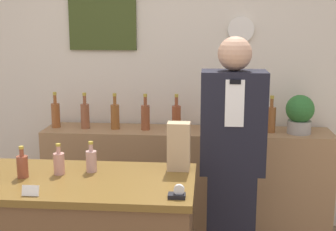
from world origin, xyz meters
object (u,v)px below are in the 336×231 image
Objects in this scene: shopkeeper at (232,163)px; paper_bag at (179,146)px; tape_dispenser at (178,194)px; potted_plant at (300,113)px.

shopkeeper is 0.52m from paper_bag.
shopkeeper reaches higher than tape_dispenser.
potted_plant is 1.06× the size of paper_bag.
potted_plant is 1.70m from tape_dispenser.
paper_bag is 0.47m from tape_dispenser.
paper_bag is 3.26× the size of tape_dispenser.
paper_bag is (-0.34, -0.34, 0.20)m from shopkeeper.
shopkeeper is 5.45× the size of potted_plant.
shopkeeper reaches higher than paper_bag.
potted_plant reaches higher than tape_dispenser.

